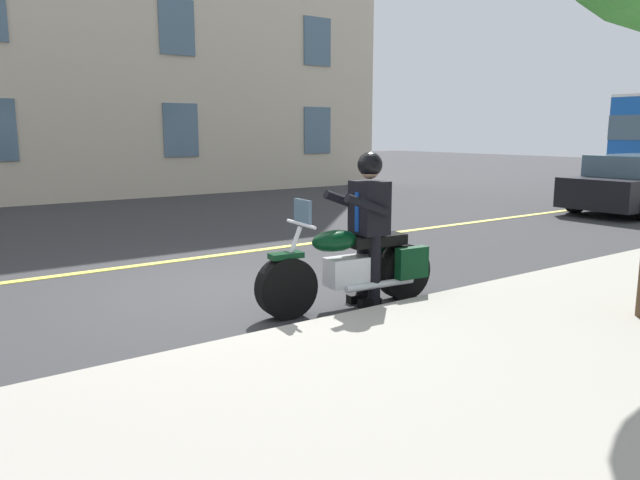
{
  "coord_description": "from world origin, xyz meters",
  "views": [
    {
      "loc": [
        3.27,
        6.66,
        1.96
      ],
      "look_at": [
        -0.63,
        1.19,
        0.75
      ],
      "focal_mm": 33.9,
      "sensor_mm": 36.0,
      "label": 1
    }
  ],
  "objects": [
    {
      "name": "ground_plane",
      "position": [
        0.0,
        0.0,
        0.0
      ],
      "size": [
        80.0,
        80.0,
        0.0
      ],
      "primitive_type": "plane",
      "color": "#333335"
    },
    {
      "name": "sidewalk_curb",
      "position": [
        0.0,
        4.5,
        0.07
      ],
      "size": [
        60.0,
        5.0,
        0.15
      ],
      "primitive_type": "cube",
      "color": "#9E998E",
      "rests_on": "ground_plane"
    },
    {
      "name": "lane_center_stripe",
      "position": [
        0.0,
        -2.0,
        0.01
      ],
      "size": [
        60.0,
        0.16,
        0.01
      ],
      "primitive_type": "cube",
      "color": "#E5DB4C",
      "rests_on": "ground_plane"
    },
    {
      "name": "motorcycle_main",
      "position": [
        -0.88,
        1.49,
        0.45
      ],
      "size": [
        2.22,
        0.72,
        1.26
      ],
      "color": "black",
      "rests_on": "ground_plane"
    },
    {
      "name": "rider_main",
      "position": [
        -1.06,
        1.51,
        1.04
      ],
      "size": [
        0.66,
        0.59,
        1.74
      ],
      "color": "black",
      "rests_on": "ground_plane"
    }
  ]
}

